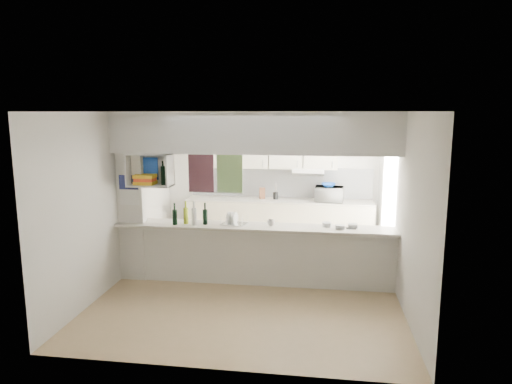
% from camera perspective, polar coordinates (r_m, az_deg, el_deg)
% --- Properties ---
extents(floor, '(4.80, 4.80, 0.00)m').
position_cam_1_polar(floor, '(7.14, -0.31, -11.39)').
color(floor, tan).
rests_on(floor, ground).
extents(ceiling, '(4.80, 4.80, 0.00)m').
position_cam_1_polar(ceiling, '(6.65, -0.33, 9.98)').
color(ceiling, white).
rests_on(ceiling, wall_back).
extents(wall_back, '(4.20, 0.00, 4.20)m').
position_cam_1_polar(wall_back, '(9.12, 1.86, 1.76)').
color(wall_back, silver).
rests_on(wall_back, floor).
extents(wall_left, '(0.00, 4.80, 4.80)m').
position_cam_1_polar(wall_left, '(7.37, -16.70, -0.61)').
color(wall_left, silver).
rests_on(wall_left, floor).
extents(wall_right, '(0.00, 4.80, 4.80)m').
position_cam_1_polar(wall_right, '(6.80, 17.47, -1.50)').
color(wall_right, silver).
rests_on(wall_right, floor).
extents(servery_partition, '(4.20, 0.50, 2.60)m').
position_cam_1_polar(servery_partition, '(6.74, -1.78, 1.95)').
color(servery_partition, silver).
rests_on(servery_partition, floor).
extents(cubby_shelf, '(0.65, 0.35, 0.50)m').
position_cam_1_polar(cubby_shelf, '(7.05, -13.13, 2.46)').
color(cubby_shelf, white).
rests_on(cubby_shelf, bulkhead).
extents(kitchen_run, '(3.60, 0.63, 2.24)m').
position_cam_1_polar(kitchen_run, '(8.93, 2.68, -1.52)').
color(kitchen_run, silver).
rests_on(kitchen_run, floor).
extents(microwave, '(0.55, 0.40, 0.29)m').
position_cam_1_polar(microwave, '(8.77, 9.15, -0.26)').
color(microwave, white).
rests_on(microwave, bench_top).
extents(bowl, '(0.27, 0.27, 0.07)m').
position_cam_1_polar(bowl, '(8.72, 9.06, 0.87)').
color(bowl, navy).
rests_on(bowl, microwave).
extents(dish_rack, '(0.41, 0.34, 0.20)m').
position_cam_1_polar(dish_rack, '(6.92, -2.75, -3.42)').
color(dish_rack, silver).
rests_on(dish_rack, breakfast_bar).
extents(cup, '(0.14, 0.14, 0.09)m').
position_cam_1_polar(cup, '(6.78, 1.90, -3.85)').
color(cup, white).
rests_on(cup, dish_rack).
extents(wine_bottles, '(0.52, 0.15, 0.37)m').
position_cam_1_polar(wine_bottles, '(6.96, -8.25, -2.99)').
color(wine_bottles, black).
rests_on(wine_bottles, breakfast_bar).
extents(plastic_tubs, '(0.51, 0.21, 0.07)m').
position_cam_1_polar(plastic_tubs, '(6.83, 10.21, -4.16)').
color(plastic_tubs, silver).
rests_on(plastic_tubs, breakfast_bar).
extents(utensil_jar, '(0.10, 0.10, 0.14)m').
position_cam_1_polar(utensil_jar, '(8.92, 2.45, -0.46)').
color(utensil_jar, black).
rests_on(utensil_jar, bench_top).
extents(knife_block, '(0.12, 0.11, 0.22)m').
position_cam_1_polar(knife_block, '(8.97, 0.78, -0.14)').
color(knife_block, '#52301C').
rests_on(knife_block, bench_top).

